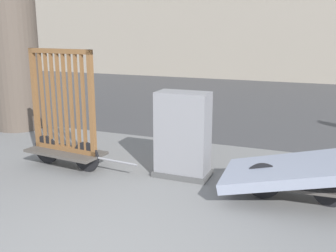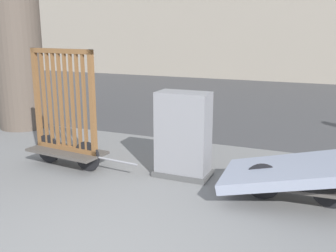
# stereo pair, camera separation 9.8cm
# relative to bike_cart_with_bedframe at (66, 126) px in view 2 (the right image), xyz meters

# --- Properties ---
(road_strip) EXTENTS (56.00, 10.06, 0.01)m
(road_strip) POSITION_rel_bike_cart_with_bedframe_xyz_m (1.75, 7.20, -0.67)
(road_strip) COLOR #424244
(road_strip) RESTS_ON ground_plane
(bike_cart_with_bedframe) EXTENTS (1.99, 0.69, 1.86)m
(bike_cart_with_bedframe) POSITION_rel_bike_cart_with_bedframe_xyz_m (0.00, 0.00, 0.00)
(bike_cart_with_bedframe) COLOR #4C4742
(bike_cart_with_bedframe) RESTS_ON ground_plane
(bike_cart_with_mattress) EXTENTS (2.29, 1.15, 0.71)m
(bike_cart_with_mattress) POSITION_rel_bike_cart_with_bedframe_xyz_m (3.50, 0.00, -0.26)
(bike_cart_with_mattress) COLOR #4C4742
(bike_cart_with_mattress) RESTS_ON ground_plane
(utility_cabinet) EXTENTS (0.83, 0.47, 1.27)m
(utility_cabinet) POSITION_rel_bike_cart_with_bedframe_xyz_m (1.84, 0.34, -0.08)
(utility_cabinet) COLOR #4C4C4C
(utility_cabinet) RESTS_ON ground_plane
(advertising_column) EXTENTS (1.15, 1.15, 3.37)m
(advertising_column) POSITION_rel_bike_cart_with_bedframe_xyz_m (-2.57, 1.82, 1.04)
(advertising_column) COLOR brown
(advertising_column) RESTS_ON ground_plane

